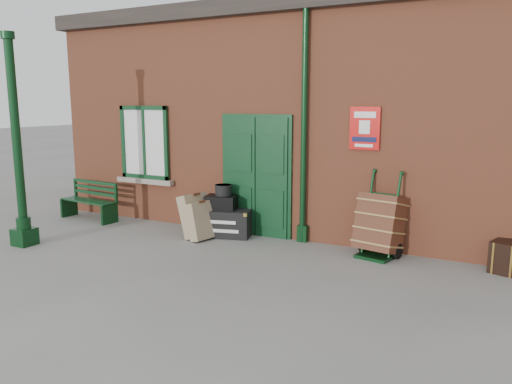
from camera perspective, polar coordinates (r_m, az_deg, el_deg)
The scene contains 10 objects.
ground at distance 8.09m, azimuth -2.89°, elevation -7.58°, with size 80.00×80.00×0.00m, color gray.
station_building at distance 10.86m, azimuth 6.43°, elevation 8.54°, with size 10.30×4.30×4.36m.
canopy_column at distance 9.44m, azimuth -25.49°, elevation 2.76°, with size 0.34×0.34×3.61m.
bench at distance 11.20m, azimuth -18.38°, elevation -0.83°, with size 1.40×0.55×0.84m.
houdini_trunk at distance 9.37m, azimuth -3.70°, elevation -3.48°, with size 1.01×0.56×0.51m, color black.
strongbox at distance 9.32m, azimuth -3.99°, elevation -1.17°, with size 0.56×0.41×0.25m, color black.
hatbox at distance 9.28m, azimuth -3.75°, elevation 0.22°, with size 0.30×0.30×0.20m, color black.
suitcase_back at distance 9.28m, azimuth -6.89°, elevation -2.66°, with size 0.23×0.57×0.79m, color tan.
suitcase_front at distance 9.11m, azimuth -6.30°, elevation -3.26°, with size 0.20×0.51×0.68m, color tan.
porter_trolley at distance 8.30m, azimuth 13.97°, elevation -3.62°, with size 0.79×0.83×1.36m.
Camera 1 is at (3.90, -6.64, 2.47)m, focal length 35.00 mm.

